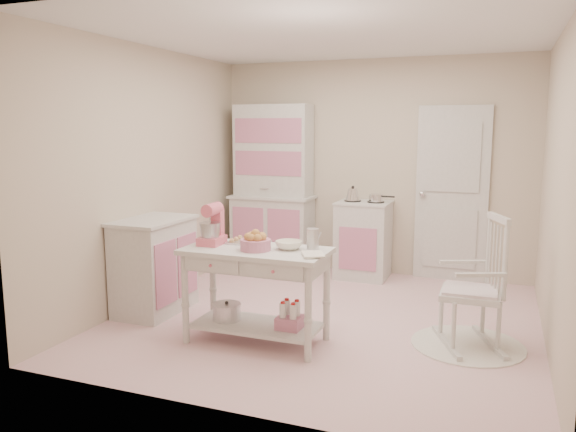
# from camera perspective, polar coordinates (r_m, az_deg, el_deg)

# --- Properties ---
(room_shell) EXTENTS (3.84, 3.84, 2.62)m
(room_shell) POSITION_cam_1_polar(r_m,az_deg,el_deg) (5.10, 4.02, 7.38)
(room_shell) COLOR pink
(room_shell) RESTS_ON ground
(door) EXTENTS (0.82, 0.05, 2.04)m
(door) POSITION_cam_1_polar(r_m,az_deg,el_deg) (6.81, 16.30, 2.15)
(door) COLOR silver
(door) RESTS_ON ground
(hutch) EXTENTS (1.06, 0.50, 2.08)m
(hutch) POSITION_cam_1_polar(r_m,az_deg,el_deg) (7.12, -1.60, 2.95)
(hutch) COLOR silver
(hutch) RESTS_ON ground
(stove) EXTENTS (0.62, 0.57, 0.92)m
(stove) POSITION_cam_1_polar(r_m,az_deg,el_deg) (6.79, 7.66, -2.37)
(stove) COLOR silver
(stove) RESTS_ON ground
(base_cabinet) EXTENTS (0.54, 0.84, 0.92)m
(base_cabinet) POSITION_cam_1_polar(r_m,az_deg,el_deg) (5.63, -13.42, -4.91)
(base_cabinet) COLOR silver
(base_cabinet) RESTS_ON ground
(lace_rug) EXTENTS (0.92, 0.92, 0.01)m
(lace_rug) POSITION_cam_1_polar(r_m,az_deg,el_deg) (5.00, 17.77, -12.36)
(lace_rug) COLOR white
(lace_rug) RESTS_ON ground
(rocking_chair) EXTENTS (0.72, 0.85, 1.10)m
(rocking_chair) POSITION_cam_1_polar(r_m,az_deg,el_deg) (4.83, 18.08, -6.33)
(rocking_chair) COLOR silver
(rocking_chair) RESTS_ON ground
(work_table) EXTENTS (1.20, 0.60, 0.80)m
(work_table) POSITION_cam_1_polar(r_m,az_deg,el_deg) (4.74, -3.24, -8.07)
(work_table) COLOR silver
(work_table) RESTS_ON ground
(stand_mixer) EXTENTS (0.21, 0.29, 0.34)m
(stand_mixer) POSITION_cam_1_polar(r_m,az_deg,el_deg) (4.81, -7.77, -0.91)
(stand_mixer) COLOR #E5607A
(stand_mixer) RESTS_ON work_table
(cookie_tray) EXTENTS (0.34, 0.24, 0.02)m
(cookie_tray) POSITION_cam_1_polar(r_m,az_deg,el_deg) (4.86, -4.03, -2.69)
(cookie_tray) COLOR silver
(cookie_tray) RESTS_ON work_table
(bread_basket) EXTENTS (0.25, 0.25, 0.09)m
(bread_basket) POSITION_cam_1_polar(r_m,az_deg,el_deg) (4.58, -3.31, -2.93)
(bread_basket) COLOR #C67294
(bread_basket) RESTS_ON work_table
(mixing_bowl) EXTENTS (0.22, 0.22, 0.07)m
(mixing_bowl) POSITION_cam_1_polar(r_m,az_deg,el_deg) (4.61, 0.08, -2.97)
(mixing_bowl) COLOR white
(mixing_bowl) RESTS_ON work_table
(metal_pitcher) EXTENTS (0.10, 0.10, 0.17)m
(metal_pitcher) POSITION_cam_1_polar(r_m,az_deg,el_deg) (4.61, 2.53, -2.33)
(metal_pitcher) COLOR silver
(metal_pitcher) RESTS_ON work_table
(recipe_book) EXTENTS (0.25, 0.27, 0.02)m
(recipe_book) POSITION_cam_1_polar(r_m,az_deg,el_deg) (4.36, 1.48, -3.98)
(recipe_book) COLOR white
(recipe_book) RESTS_ON work_table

